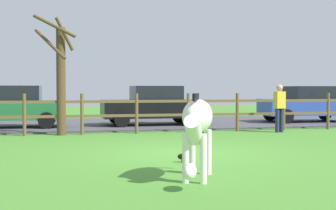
{
  "coord_description": "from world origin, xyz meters",
  "views": [
    {
      "loc": [
        -2.89,
        -10.35,
        1.48
      ],
      "look_at": [
        -0.19,
        0.75,
        1.09
      ],
      "focal_mm": 49.94,
      "sensor_mm": 36.0,
      "label": 1
    }
  ],
  "objects_px": {
    "parked_car_blue": "(308,104)",
    "visitor_near_fence": "(279,106)",
    "zebra": "(197,123)",
    "parked_car_black": "(153,105)",
    "bare_tree": "(60,76)",
    "crow_on_grass": "(183,156)",
    "parked_car_green": "(11,106)"
  },
  "relations": [
    {
      "from": "bare_tree",
      "to": "parked_car_blue",
      "type": "bearing_deg",
      "value": 16.58
    },
    {
      "from": "parked_car_green",
      "to": "parked_car_blue",
      "type": "xyz_separation_m",
      "value": [
        12.38,
        0.16,
        0.0
      ]
    },
    {
      "from": "parked_car_black",
      "to": "parked_car_green",
      "type": "xyz_separation_m",
      "value": [
        -5.41,
        0.01,
        0.0
      ]
    },
    {
      "from": "zebra",
      "to": "parked_car_green",
      "type": "relative_size",
      "value": 0.45
    },
    {
      "from": "parked_car_black",
      "to": "visitor_near_fence",
      "type": "distance_m",
      "value": 5.17
    },
    {
      "from": "crow_on_grass",
      "to": "visitor_near_fence",
      "type": "xyz_separation_m",
      "value": [
        4.99,
        5.59,
        0.78
      ]
    },
    {
      "from": "crow_on_grass",
      "to": "visitor_near_fence",
      "type": "distance_m",
      "value": 7.54
    },
    {
      "from": "zebra",
      "to": "parked_car_green",
      "type": "bearing_deg",
      "value": 109.12
    },
    {
      "from": "parked_car_green",
      "to": "parked_car_blue",
      "type": "relative_size",
      "value": 1.0
    },
    {
      "from": "parked_car_black",
      "to": "parked_car_blue",
      "type": "height_order",
      "value": "same"
    },
    {
      "from": "parked_car_green",
      "to": "parked_car_black",
      "type": "bearing_deg",
      "value": -0.12
    },
    {
      "from": "bare_tree",
      "to": "zebra",
      "type": "bearing_deg",
      "value": -75.57
    },
    {
      "from": "bare_tree",
      "to": "parked_car_black",
      "type": "bearing_deg",
      "value": 39.3
    },
    {
      "from": "zebra",
      "to": "parked_car_blue",
      "type": "relative_size",
      "value": 0.44
    },
    {
      "from": "parked_car_black",
      "to": "crow_on_grass",
      "type": "bearing_deg",
      "value": -98.23
    },
    {
      "from": "zebra",
      "to": "parked_car_black",
      "type": "distance_m",
      "value": 11.14
    },
    {
      "from": "bare_tree",
      "to": "visitor_near_fence",
      "type": "distance_m",
      "value": 7.41
    },
    {
      "from": "crow_on_grass",
      "to": "parked_car_blue",
      "type": "bearing_deg",
      "value": 48.61
    },
    {
      "from": "parked_car_green",
      "to": "visitor_near_fence",
      "type": "relative_size",
      "value": 2.48
    },
    {
      "from": "zebra",
      "to": "parked_car_black",
      "type": "bearing_deg",
      "value": 81.82
    },
    {
      "from": "parked_car_black",
      "to": "parked_car_green",
      "type": "height_order",
      "value": "same"
    },
    {
      "from": "parked_car_blue",
      "to": "visitor_near_fence",
      "type": "distance_m",
      "value": 5.06
    },
    {
      "from": "zebra",
      "to": "parked_car_black",
      "type": "relative_size",
      "value": 0.45
    },
    {
      "from": "zebra",
      "to": "crow_on_grass",
      "type": "distance_m",
      "value": 1.96
    },
    {
      "from": "zebra",
      "to": "parked_car_blue",
      "type": "xyz_separation_m",
      "value": [
        8.55,
        11.2,
        -0.08
      ]
    },
    {
      "from": "zebra",
      "to": "parked_car_green",
      "type": "distance_m",
      "value": 11.68
    },
    {
      "from": "parked_car_black",
      "to": "parked_car_blue",
      "type": "xyz_separation_m",
      "value": [
        6.97,
        0.17,
        0.0
      ]
    },
    {
      "from": "bare_tree",
      "to": "visitor_near_fence",
      "type": "relative_size",
      "value": 2.3
    },
    {
      "from": "zebra",
      "to": "crow_on_grass",
      "type": "bearing_deg",
      "value": 82.07
    },
    {
      "from": "parked_car_blue",
      "to": "visitor_near_fence",
      "type": "height_order",
      "value": "visitor_near_fence"
    },
    {
      "from": "bare_tree",
      "to": "crow_on_grass",
      "type": "height_order",
      "value": "bare_tree"
    },
    {
      "from": "crow_on_grass",
      "to": "zebra",
      "type": "bearing_deg",
      "value": -97.93
    }
  ]
}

